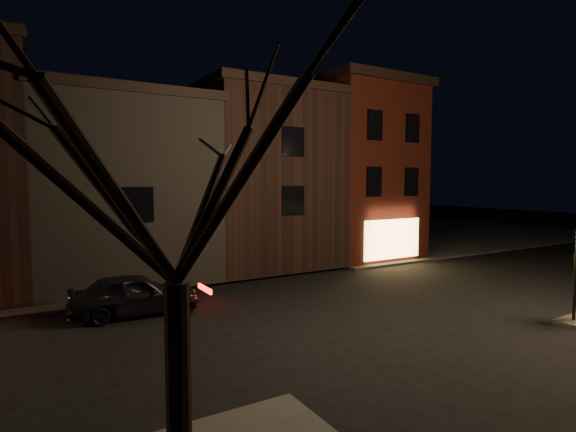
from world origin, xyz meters
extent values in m
plane|color=black|center=(0.00, 0.00, 0.00)|extent=(120.00, 120.00, 0.00)
cube|color=#2D2B28|center=(20.00, 20.00, 0.06)|extent=(30.00, 30.00, 0.12)
cube|color=#49150D|center=(8.00, 9.50, 5.12)|extent=(6.00, 8.00, 10.00)
cube|color=black|center=(8.00, 9.50, 10.37)|extent=(6.50, 8.50, 0.50)
cube|color=#E6B967|center=(8.00, 5.45, 1.42)|extent=(4.00, 0.12, 2.20)
cube|color=black|center=(1.50, 10.50, 4.62)|extent=(7.00, 10.00, 9.00)
cube|color=black|center=(1.50, 10.50, 9.32)|extent=(7.30, 10.30, 0.40)
cube|color=black|center=(-5.75, 10.50, 4.12)|extent=(7.50, 10.00, 8.00)
cube|color=black|center=(-5.75, 10.50, 8.32)|extent=(7.80, 10.30, 0.40)
cylinder|color=black|center=(5.60, -5.40, 2.12)|extent=(0.10, 0.10, 4.00)
cylinder|color=black|center=(-8.00, -7.00, 1.69)|extent=(0.36, 0.36, 3.15)
imported|color=black|center=(-6.50, 2.95, 0.73)|extent=(4.40, 2.00, 1.46)
camera|label=1|loc=(-9.77, -12.93, 4.64)|focal=28.00mm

